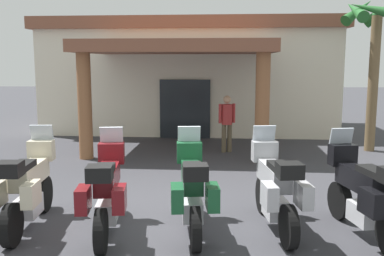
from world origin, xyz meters
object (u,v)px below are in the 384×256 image
(motorcycle_maroon, at_px, (107,191))
(motorcycle_green, at_px, (192,190))
(motel_building, at_px, (191,74))
(motorcycle_black, at_px, (365,194))
(palm_tree_near_portico, at_px, (377,29))
(motorcycle_cream, at_px, (28,187))
(motorcycle_silver, at_px, (276,188))
(pedestrian, at_px, (227,120))

(motorcycle_maroon, relative_size, motorcycle_green, 1.00)
(motorcycle_maroon, distance_m, motorcycle_green, 1.36)
(motel_building, relative_size, motorcycle_green, 5.25)
(motorcycle_black, relative_size, palm_tree_near_portico, 0.45)
(motorcycle_cream, height_order, palm_tree_near_portico, palm_tree_near_portico)
(motorcycle_silver, distance_m, pedestrian, 6.22)
(motorcycle_green, height_order, pedestrian, pedestrian)
(motorcycle_cream, height_order, motorcycle_maroon, same)
(motel_building, height_order, motorcycle_cream, motel_building)
(motorcycle_cream, xyz_separation_m, motorcycle_maroon, (1.35, -0.18, 0.00))
(motorcycle_maroon, relative_size, palm_tree_near_portico, 0.46)
(motel_building, xyz_separation_m, motorcycle_black, (3.24, -11.24, -1.51))
(motorcycle_maroon, xyz_separation_m, motorcycle_green, (1.35, 0.14, 0.00))
(motorcycle_maroon, bearing_deg, palm_tree_near_portico, -50.06)
(motorcycle_green, height_order, motorcycle_silver, same)
(motorcycle_cream, distance_m, pedestrian, 7.20)
(motorcycle_black, height_order, palm_tree_near_portico, palm_tree_near_portico)
(motorcycle_maroon, distance_m, motorcycle_silver, 2.72)
(motel_building, height_order, motorcycle_silver, motel_building)
(motorcycle_green, bearing_deg, motorcycle_black, -98.16)
(motorcycle_silver, bearing_deg, pedestrian, -1.82)
(motorcycle_silver, xyz_separation_m, motorcycle_black, (1.35, -0.24, 0.00))
(motorcycle_green, relative_size, pedestrian, 1.29)
(palm_tree_near_portico, bearing_deg, motorcycle_maroon, -133.69)
(motel_building, distance_m, motorcycle_black, 11.79)
(motorcycle_silver, relative_size, pedestrian, 1.28)
(motorcycle_black, bearing_deg, motorcycle_cream, 77.55)
(motorcycle_silver, height_order, pedestrian, pedestrian)
(motorcycle_cream, bearing_deg, palm_tree_near_portico, -53.64)
(motorcycle_maroon, bearing_deg, motorcycle_black, -95.70)
(motorcycle_cream, relative_size, motorcycle_silver, 1.00)
(motorcycle_maroon, bearing_deg, motorcycle_silver, -90.29)
(motel_building, height_order, palm_tree_near_portico, palm_tree_near_portico)
(motorcycle_black, distance_m, pedestrian, 6.71)
(motorcycle_silver, distance_m, palm_tree_near_portico, 8.19)
(motorcycle_maroon, height_order, palm_tree_near_portico, palm_tree_near_portico)
(motorcycle_cream, distance_m, motorcycle_green, 2.71)
(motorcycle_green, xyz_separation_m, palm_tree_near_portico, (5.21, 6.73, 2.98))
(motorcycle_cream, bearing_deg, motel_building, -14.91)
(motorcycle_green, distance_m, motorcycle_silver, 1.36)
(motorcycle_maroon, height_order, motorcycle_black, same)
(motorcycle_cream, distance_m, palm_tree_near_portico, 10.78)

